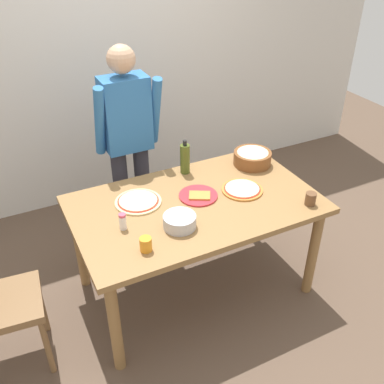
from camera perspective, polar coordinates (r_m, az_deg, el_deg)
The scene contains 13 objects.
ground at distance 3.36m, azimuth 0.39°, elevation -12.08°, with size 8.00×8.00×0.00m, color brown.
wall_back at distance 4.02m, azimuth -10.39°, elevation 16.87°, with size 5.60×0.10×2.60m, color silver.
dining_table at distance 2.93m, azimuth 0.44°, elevation -2.79°, with size 1.60×0.96×0.76m.
person_cook at distance 3.34m, azimuth -8.30°, elevation 7.03°, with size 0.49×0.25×1.62m.
pizza_raw_on_board at distance 2.89m, azimuth -6.99°, elevation -1.21°, with size 0.31×0.31×0.02m.
pizza_cooked_on_tray at distance 3.01m, azimuth 6.53°, elevation 0.36°, with size 0.28×0.28×0.02m.
plate_with_slice at distance 2.93m, azimuth 0.85°, elevation -0.46°, with size 0.26×0.26×0.02m.
popcorn_bowl at distance 3.31m, azimuth 7.84°, elevation 4.56°, with size 0.28×0.28×0.11m.
mixing_bowl_steel at distance 2.64m, azimuth -1.62°, elevation -3.82°, with size 0.20×0.20×0.08m.
olive_oil_bottle at distance 3.15m, azimuth -0.92°, elevation 4.36°, with size 0.07×0.07×0.26m.
cup_orange at distance 2.48m, azimuth -6.01°, elevation -6.75°, with size 0.07×0.07×0.09m, color orange.
cup_small_brown at distance 2.93m, azimuth 15.12°, elevation -0.86°, with size 0.07×0.07×0.09m, color brown.
salt_shaker at distance 2.65m, azimuth -8.97°, elevation -3.79°, with size 0.04×0.04×0.11m.
Camera 1 is at (-1.08, -2.11, 2.38)m, focal length 41.13 mm.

